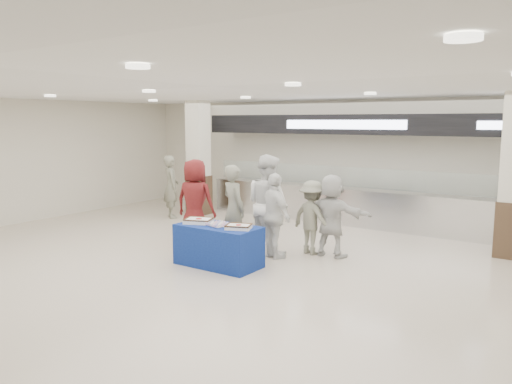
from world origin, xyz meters
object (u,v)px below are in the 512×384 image
Objects in this scene: cupcake_tray at (218,224)px; soldier_a at (234,209)px; display_table at (218,246)px; chef_tall at (268,204)px; soldier_b at (312,217)px; sheet_cake_left at (199,220)px; chef_short at (274,216)px; sheet_cake_right at (239,226)px; soldier_bg at (171,187)px; civilian_white at (332,216)px; civilian_maroon at (195,201)px.

cupcake_tray is 0.24× the size of soldier_a.
display_table is 0.78× the size of chef_tall.
chef_tall is at bearing 41.40° from soldier_b.
soldier_a is (0.09, 0.97, 0.09)m from sheet_cake_left.
cupcake_tray is at bearing 86.54° from chef_short.
soldier_bg reaches higher than sheet_cake_right.
sheet_cake_right is 0.27× the size of chef_tall.
civilian_white reaches higher than display_table.
chef_short reaches higher than display_table.
cupcake_tray is at bearing 134.42° from soldier_a.
sheet_cake_right is 1.27m from soldier_a.
chef_tall is at bearing 100.54° from sheet_cake_right.
display_table is 4.90m from soldier_bg.
civilian_maroon is at bearing 179.69° from soldier_bg.
sheet_cake_left is at bearing 44.70° from civilian_white.
soldier_b is (0.79, 0.40, -0.25)m from chef_tall.
sheet_cake_left is 0.45m from cupcake_tray.
civilian_white is at bearing -155.71° from soldier_bg.
display_table is 0.85× the size of civilian_maroon.
sheet_cake_right is (0.47, -0.01, 0.42)m from display_table.
soldier_bg is (-3.95, 2.89, 0.08)m from cupcake_tray.
civilian_maroon is at bearing 133.85° from sheet_cake_left.
soldier_b is 0.91× the size of civilian_white.
display_table is at bearing 73.77° from soldier_b.
civilian_maroon is 1.24× the size of soldier_b.
soldier_bg is (-5.37, 1.12, 0.04)m from civilian_white.
chef_short is (0.92, 0.08, -0.06)m from soldier_a.
soldier_b reaches higher than sheet_cake_left.
sheet_cake_left is at bearing 70.82° from chef_short.
chef_tall is (1.72, 0.24, 0.07)m from civilian_maroon.
sheet_cake_right is 1.04m from chef_short.
cupcake_tray is at bearing 0.57° from sheet_cake_left.
civilian_maroon reaches higher than display_table.
civilian_maroon is at bearing 25.59° from chef_tall.
chef_tall reaches higher than soldier_a.
chef_tall is 1.16× the size of soldier_bg.
civilian_maroon is (-1.49, 1.08, 0.14)m from cupcake_tray.
cupcake_tray is 0.23× the size of civilian_maroon.
soldier_bg is at bearing -2.97° from chef_tall.
civilian_white reaches higher than sheet_cake_right.
chef_short is 1.02× the size of civilian_white.
chef_short is at bearing -166.22° from soldier_bg.
soldier_bg reaches higher than soldier_b.
display_table is 2.03m from soldier_b.
soldier_b is at bearing 59.47° from cupcake_tray.
soldier_b is at bearing 59.32° from display_table.
display_table is at bearing 52.18° from civilian_white.
cupcake_tray is (-0.47, -0.00, -0.02)m from sheet_cake_right.
sheet_cake_right is at bearing 0.35° from cupcake_tray.
civilian_white is (2.92, 0.69, -0.10)m from civilian_maroon.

